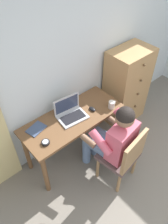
{
  "coord_description": "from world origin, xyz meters",
  "views": [
    {
      "loc": [
        -1.55,
        0.35,
        2.63
      ],
      "look_at": [
        -0.33,
        1.76,
        0.83
      ],
      "focal_mm": 35.66,
      "sensor_mm": 36.0,
      "label": 1
    }
  ],
  "objects_px": {
    "person_seated": "(112,137)",
    "coffee_mug": "(112,105)",
    "laptop": "(71,113)",
    "computer_mouse": "(92,109)",
    "notebook_pad": "(36,129)",
    "dresser": "(126,87)",
    "desk_clock": "(46,142)",
    "desk": "(73,124)",
    "chair": "(124,156)"
  },
  "relations": [
    {
      "from": "dresser",
      "to": "laptop",
      "type": "distance_m",
      "value": 1.09
    },
    {
      "from": "person_seated",
      "to": "coffee_mug",
      "type": "distance_m",
      "value": 0.45
    },
    {
      "from": "dresser",
      "to": "desk_clock",
      "type": "bearing_deg",
      "value": -173.05
    },
    {
      "from": "person_seated",
      "to": "computer_mouse",
      "type": "bearing_deg",
      "value": 79.02
    },
    {
      "from": "desk_clock",
      "to": "coffee_mug",
      "type": "distance_m",
      "value": 0.95
    },
    {
      "from": "computer_mouse",
      "to": "notebook_pad",
      "type": "distance_m",
      "value": 0.72
    },
    {
      "from": "person_seated",
      "to": "computer_mouse",
      "type": "height_order",
      "value": "person_seated"
    },
    {
      "from": "desk",
      "to": "notebook_pad",
      "type": "xyz_separation_m",
      "value": [
        -0.43,
        0.12,
        0.12
      ]
    },
    {
      "from": "chair",
      "to": "laptop",
      "type": "xyz_separation_m",
      "value": [
        -0.2,
        0.71,
        0.3
      ]
    },
    {
      "from": "desk",
      "to": "desk_clock",
      "type": "relative_size",
      "value": 14.27
    },
    {
      "from": "coffee_mug",
      "to": "desk_clock",
      "type": "bearing_deg",
      "value": 175.89
    },
    {
      "from": "person_seated",
      "to": "coffee_mug",
      "type": "xyz_separation_m",
      "value": [
        0.3,
        0.31,
        0.12
      ]
    },
    {
      "from": "desk",
      "to": "coffee_mug",
      "type": "xyz_separation_m",
      "value": [
        0.48,
        -0.19,
        0.16
      ]
    },
    {
      "from": "chair",
      "to": "notebook_pad",
      "type": "relative_size",
      "value": 4.11
    },
    {
      "from": "desk",
      "to": "notebook_pad",
      "type": "bearing_deg",
      "value": 164.07
    },
    {
      "from": "chair",
      "to": "person_seated",
      "type": "height_order",
      "value": "person_seated"
    },
    {
      "from": "notebook_pad",
      "to": "coffee_mug",
      "type": "xyz_separation_m",
      "value": [
        0.91,
        -0.31,
        0.04
      ]
    },
    {
      "from": "chair",
      "to": "desk_clock",
      "type": "height_order",
      "value": "chair"
    },
    {
      "from": "person_seated",
      "to": "laptop",
      "type": "height_order",
      "value": "person_seated"
    },
    {
      "from": "desk",
      "to": "person_seated",
      "type": "xyz_separation_m",
      "value": [
        0.18,
        -0.5,
        0.05
      ]
    },
    {
      "from": "laptop",
      "to": "notebook_pad",
      "type": "relative_size",
      "value": 1.75
    },
    {
      "from": "desk",
      "to": "notebook_pad",
      "type": "distance_m",
      "value": 0.46
    },
    {
      "from": "chair",
      "to": "desk",
      "type": "bearing_deg",
      "value": 106.89
    },
    {
      "from": "dresser",
      "to": "computer_mouse",
      "type": "bearing_deg",
      "value": -170.79
    },
    {
      "from": "person_seated",
      "to": "coffee_mug",
      "type": "relative_size",
      "value": 9.84
    },
    {
      "from": "chair",
      "to": "coffee_mug",
      "type": "xyz_separation_m",
      "value": [
        0.28,
        0.49,
        0.3
      ]
    },
    {
      "from": "person_seated",
      "to": "notebook_pad",
      "type": "relative_size",
      "value": 5.62
    },
    {
      "from": "dresser",
      "to": "desk_clock",
      "type": "height_order",
      "value": "dresser"
    },
    {
      "from": "person_seated",
      "to": "notebook_pad",
      "type": "xyz_separation_m",
      "value": [
        -0.61,
        0.62,
        0.07
      ]
    },
    {
      "from": "chair",
      "to": "laptop",
      "type": "distance_m",
      "value": 0.8
    },
    {
      "from": "desk_clock",
      "to": "computer_mouse",
      "type": "bearing_deg",
      "value": 4.39
    },
    {
      "from": "dresser",
      "to": "person_seated",
      "type": "height_order",
      "value": "dresser"
    },
    {
      "from": "desk_clock",
      "to": "person_seated",
      "type": "bearing_deg",
      "value": -30.47
    },
    {
      "from": "dresser",
      "to": "notebook_pad",
      "type": "relative_size",
      "value": 5.74
    },
    {
      "from": "dresser",
      "to": "coffee_mug",
      "type": "height_order",
      "value": "dresser"
    },
    {
      "from": "desk_clock",
      "to": "desk",
      "type": "bearing_deg",
      "value": 14.33
    },
    {
      "from": "chair",
      "to": "coffee_mug",
      "type": "relative_size",
      "value": 7.19
    },
    {
      "from": "laptop",
      "to": "computer_mouse",
      "type": "distance_m",
      "value": 0.28
    },
    {
      "from": "desk_clock",
      "to": "notebook_pad",
      "type": "bearing_deg",
      "value": 82.28
    },
    {
      "from": "dresser",
      "to": "laptop",
      "type": "height_order",
      "value": "dresser"
    },
    {
      "from": "chair",
      "to": "desk_clock",
      "type": "bearing_deg",
      "value": 139.99
    },
    {
      "from": "dresser",
      "to": "computer_mouse",
      "type": "xyz_separation_m",
      "value": [
        -0.81,
        -0.13,
        0.14
      ]
    },
    {
      "from": "person_seated",
      "to": "desk_clock",
      "type": "xyz_separation_m",
      "value": [
        -0.65,
        0.38,
        0.08
      ]
    },
    {
      "from": "laptop",
      "to": "coffee_mug",
      "type": "bearing_deg",
      "value": -24.87
    },
    {
      "from": "desk_clock",
      "to": "coffee_mug",
      "type": "xyz_separation_m",
      "value": [
        0.95,
        -0.07,
        0.03
      ]
    },
    {
      "from": "person_seated",
      "to": "desk_clock",
      "type": "bearing_deg",
      "value": 149.53
    },
    {
      "from": "desk",
      "to": "chair",
      "type": "distance_m",
      "value": 0.72
    },
    {
      "from": "laptop",
      "to": "notebook_pad",
      "type": "bearing_deg",
      "value": 168.75
    },
    {
      "from": "dresser",
      "to": "desk",
      "type": "bearing_deg",
      "value": -176.29
    },
    {
      "from": "laptop",
      "to": "coffee_mug",
      "type": "xyz_separation_m",
      "value": [
        0.48,
        -0.22,
        -0.0
      ]
    }
  ]
}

